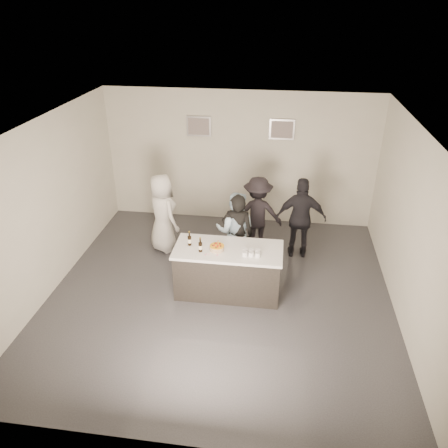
{
  "coord_description": "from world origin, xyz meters",
  "views": [
    {
      "loc": [
        0.95,
        -6.25,
        4.76
      ],
      "look_at": [
        0.0,
        0.5,
        1.15
      ],
      "focal_mm": 35.0,
      "sensor_mm": 36.0,
      "label": 1
    }
  ],
  "objects_px": {
    "person_guest_left": "(163,213)",
    "person_guest_back": "(257,214)",
    "cake": "(217,248)",
    "person_guest_right": "(301,218)",
    "beer_bottle_b": "(200,245)",
    "bar_counter": "(228,271)",
    "person_main_black": "(237,234)",
    "person_main_blue": "(235,231)",
    "beer_bottle_a": "(189,238)"
  },
  "relations": [
    {
      "from": "bar_counter",
      "to": "beer_bottle_a",
      "type": "relative_size",
      "value": 7.15
    },
    {
      "from": "bar_counter",
      "to": "person_guest_right",
      "type": "relative_size",
      "value": 1.11
    },
    {
      "from": "beer_bottle_b",
      "to": "person_main_blue",
      "type": "height_order",
      "value": "person_main_blue"
    },
    {
      "from": "bar_counter",
      "to": "person_main_black",
      "type": "xyz_separation_m",
      "value": [
        0.08,
        0.72,
        0.35
      ]
    },
    {
      "from": "beer_bottle_a",
      "to": "person_guest_left",
      "type": "height_order",
      "value": "person_guest_left"
    },
    {
      "from": "person_guest_left",
      "to": "person_guest_back",
      "type": "bearing_deg",
      "value": -128.25
    },
    {
      "from": "person_main_black",
      "to": "person_main_blue",
      "type": "relative_size",
      "value": 1.02
    },
    {
      "from": "cake",
      "to": "person_main_black",
      "type": "relative_size",
      "value": 0.15
    },
    {
      "from": "person_guest_back",
      "to": "cake",
      "type": "bearing_deg",
      "value": 65.18
    },
    {
      "from": "beer_bottle_a",
      "to": "bar_counter",
      "type": "bearing_deg",
      "value": -2.3
    },
    {
      "from": "person_main_black",
      "to": "person_guest_left",
      "type": "xyz_separation_m",
      "value": [
        -1.59,
        0.6,
        0.02
      ]
    },
    {
      "from": "person_guest_left",
      "to": "person_guest_back",
      "type": "height_order",
      "value": "person_guest_left"
    },
    {
      "from": "beer_bottle_b",
      "to": "person_main_black",
      "type": "height_order",
      "value": "person_main_black"
    },
    {
      "from": "beer_bottle_b",
      "to": "person_guest_back",
      "type": "height_order",
      "value": "person_guest_back"
    },
    {
      "from": "person_guest_right",
      "to": "person_guest_back",
      "type": "bearing_deg",
      "value": -13.81
    },
    {
      "from": "cake",
      "to": "person_main_black",
      "type": "distance_m",
      "value": 0.84
    },
    {
      "from": "person_main_black",
      "to": "person_guest_back",
      "type": "distance_m",
      "value": 0.97
    },
    {
      "from": "bar_counter",
      "to": "person_guest_right",
      "type": "height_order",
      "value": "person_guest_right"
    },
    {
      "from": "bar_counter",
      "to": "beer_bottle_a",
      "type": "xyz_separation_m",
      "value": [
        -0.68,
        0.03,
        0.58
      ]
    },
    {
      "from": "bar_counter",
      "to": "person_guest_right",
      "type": "distance_m",
      "value": 1.95
    },
    {
      "from": "person_main_black",
      "to": "cake",
      "type": "bearing_deg",
      "value": 72.12
    },
    {
      "from": "beer_bottle_a",
      "to": "person_main_blue",
      "type": "distance_m",
      "value": 1.11
    },
    {
      "from": "person_guest_left",
      "to": "person_guest_back",
      "type": "xyz_separation_m",
      "value": [
        1.9,
        0.32,
        -0.04
      ]
    },
    {
      "from": "person_main_blue",
      "to": "person_guest_back",
      "type": "bearing_deg",
      "value": -113.53
    },
    {
      "from": "beer_bottle_a",
      "to": "cake",
      "type": "bearing_deg",
      "value": -11.2
    },
    {
      "from": "beer_bottle_b",
      "to": "person_guest_back",
      "type": "xyz_separation_m",
      "value": [
        0.84,
        1.79,
        -0.24
      ]
    },
    {
      "from": "beer_bottle_a",
      "to": "beer_bottle_b",
      "type": "height_order",
      "value": "same"
    },
    {
      "from": "beer_bottle_a",
      "to": "person_guest_left",
      "type": "relative_size",
      "value": 0.16
    },
    {
      "from": "person_guest_right",
      "to": "person_main_blue",
      "type": "bearing_deg",
      "value": 24.23
    },
    {
      "from": "beer_bottle_b",
      "to": "person_guest_right",
      "type": "distance_m",
      "value": 2.35
    },
    {
      "from": "beer_bottle_a",
      "to": "person_guest_right",
      "type": "xyz_separation_m",
      "value": [
        1.93,
        1.41,
        -0.19
      ]
    },
    {
      "from": "beer_bottle_a",
      "to": "person_main_black",
      "type": "distance_m",
      "value": 1.05
    },
    {
      "from": "cake",
      "to": "person_guest_right",
      "type": "relative_size",
      "value": 0.15
    },
    {
      "from": "beer_bottle_a",
      "to": "person_main_blue",
      "type": "relative_size",
      "value": 0.17
    },
    {
      "from": "cake",
      "to": "person_main_blue",
      "type": "xyz_separation_m",
      "value": [
        0.21,
        0.92,
        -0.15
      ]
    },
    {
      "from": "beer_bottle_b",
      "to": "bar_counter",
      "type": "bearing_deg",
      "value": 19.16
    },
    {
      "from": "cake",
      "to": "beer_bottle_b",
      "type": "distance_m",
      "value": 0.3
    },
    {
      "from": "person_main_blue",
      "to": "person_guest_left",
      "type": "xyz_separation_m",
      "value": [
        -1.54,
        0.46,
        0.04
      ]
    },
    {
      "from": "person_main_blue",
      "to": "bar_counter",
      "type": "bearing_deg",
      "value": 89.77
    },
    {
      "from": "person_main_blue",
      "to": "person_guest_right",
      "type": "distance_m",
      "value": 1.37
    },
    {
      "from": "person_main_blue",
      "to": "person_guest_right",
      "type": "bearing_deg",
      "value": -153.24
    },
    {
      "from": "cake",
      "to": "person_main_black",
      "type": "xyz_separation_m",
      "value": [
        0.26,
        0.79,
        -0.14
      ]
    },
    {
      "from": "person_guest_back",
      "to": "person_main_blue",
      "type": "bearing_deg",
      "value": 58.84
    },
    {
      "from": "bar_counter",
      "to": "person_guest_back",
      "type": "distance_m",
      "value": 1.71
    },
    {
      "from": "person_main_black",
      "to": "person_main_blue",
      "type": "bearing_deg",
      "value": -68.07
    },
    {
      "from": "person_guest_left",
      "to": "person_guest_back",
      "type": "relative_size",
      "value": 1.04
    },
    {
      "from": "bar_counter",
      "to": "person_guest_back",
      "type": "xyz_separation_m",
      "value": [
        0.39,
        1.63,
        0.34
      ]
    },
    {
      "from": "beer_bottle_b",
      "to": "person_main_black",
      "type": "xyz_separation_m",
      "value": [
        0.53,
        0.87,
        -0.23
      ]
    },
    {
      "from": "person_main_blue",
      "to": "beer_bottle_a",
      "type": "bearing_deg",
      "value": 50.94
    },
    {
      "from": "beer_bottle_a",
      "to": "beer_bottle_b",
      "type": "xyz_separation_m",
      "value": [
        0.23,
        -0.18,
        0.0
      ]
    }
  ]
}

